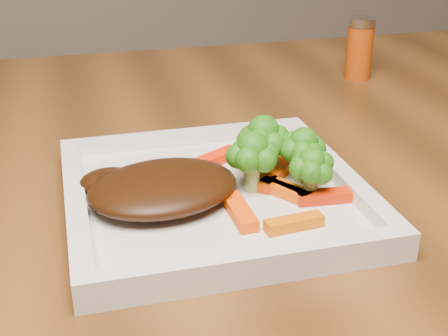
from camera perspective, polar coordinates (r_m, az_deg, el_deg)
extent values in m
cube|color=white|center=(0.59, -0.94, -2.85)|extent=(0.27, 0.27, 0.01)
ellipsoid|color=#341907|center=(0.56, -5.60, -1.77)|extent=(0.16, 0.13, 0.03)
cube|color=#DC5F03|center=(0.53, 6.42, -5.01)|extent=(0.05, 0.02, 0.01)
cube|color=red|center=(0.57, 9.44, -2.55)|extent=(0.06, 0.02, 0.01)
cube|color=#F94704|center=(0.54, 1.43, -3.98)|extent=(0.02, 0.06, 0.01)
cube|color=#FA5604|center=(0.65, 7.00, 1.06)|extent=(0.05, 0.03, 0.01)
cube|color=#FF2404|center=(0.64, -0.83, 0.87)|extent=(0.06, 0.04, 0.01)
cube|color=#FC5604|center=(0.58, 5.50, -2.07)|extent=(0.04, 0.05, 0.01)
cube|color=#D93C03|center=(0.61, 4.54, -0.70)|extent=(0.05, 0.06, 0.01)
cylinder|color=#AA3E09|center=(0.97, 12.28, 10.62)|extent=(0.05, 0.05, 0.09)
cube|color=#ED6103|center=(0.58, 6.00, -2.01)|extent=(0.04, 0.05, 0.01)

